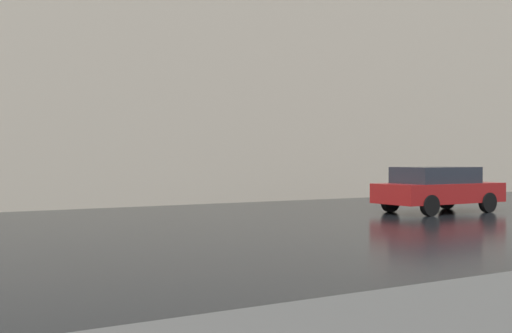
% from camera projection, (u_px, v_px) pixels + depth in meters
% --- Properties ---
extents(haussmann_block_corner, '(15.53, 29.41, 18.60)m').
position_uv_depth(haussmann_block_corner, '(251.00, 16.00, 33.40)').
color(haussmann_block_corner, beige).
rests_on(haussmann_block_corner, ground_plane).
extents(car_red, '(1.85, 4.10, 1.41)m').
position_uv_depth(car_red, '(438.00, 188.00, 19.84)').
color(car_red, maroon).
rests_on(car_red, ground_plane).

